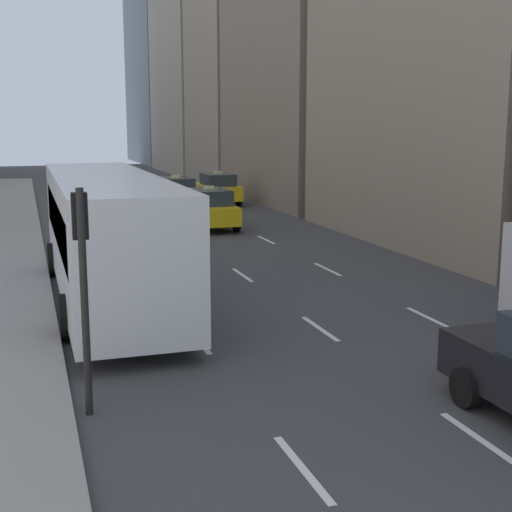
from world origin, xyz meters
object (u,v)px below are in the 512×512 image
at_px(taxi_third, 208,208).
at_px(traffic_light_pole, 82,264).
at_px(city_bus, 106,232).
at_px(taxi_lead, 176,193).
at_px(taxi_second, 217,189).

bearing_deg(taxi_third, traffic_light_pole, -109.64).
bearing_deg(traffic_light_pole, city_bus, 81.15).
height_order(taxi_lead, taxi_second, same).
distance_m(taxi_lead, taxi_third, 6.99).
relative_size(taxi_second, taxi_third, 1.00).
relative_size(taxi_second, city_bus, 0.38).
relative_size(taxi_lead, city_bus, 0.38).
height_order(taxi_lead, city_bus, city_bus).
bearing_deg(traffic_light_pole, taxi_second, 71.14).
relative_size(taxi_lead, taxi_third, 1.00).
distance_m(taxi_second, taxi_third, 9.46).
xyz_separation_m(taxi_third, traffic_light_pole, (-6.75, -18.92, 1.53)).
bearing_deg(city_bus, taxi_lead, 73.21).
bearing_deg(taxi_second, traffic_light_pole, -108.86).
bearing_deg(city_bus, taxi_third, 64.20).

